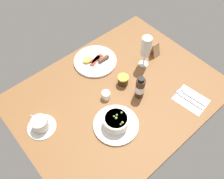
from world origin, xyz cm
name	(u,v)px	position (x,y,z in cm)	size (l,w,h in cm)	color
ground_plane	(118,95)	(0.00, 0.00, -1.50)	(110.00, 84.00, 3.00)	brown
porridge_bowl	(116,122)	(-13.57, -13.66, 3.23)	(22.68, 22.68, 8.01)	white
cutlery_setting	(190,99)	(27.00, -28.31, 0.26)	(15.10, 18.29, 0.90)	white
coffee_cup	(40,124)	(-42.09, 9.76, 2.98)	(14.27, 14.27, 6.69)	white
creamer_jug	(106,95)	(-6.57, 2.42, 2.27)	(5.68, 4.69, 5.02)	white
wine_glass	(146,47)	(26.24, 6.33, 13.45)	(5.89, 5.89, 20.37)	white
jam_jar	(123,80)	(6.95, 3.53, 2.86)	(6.11, 6.11, 5.65)	#352110
sauce_bottle_brown	(140,88)	(8.06, -8.15, 6.59)	(4.99, 4.99, 14.50)	#382314
breakfast_plate	(95,61)	(5.24, 26.50, 0.90)	(25.72, 25.72, 3.70)	white
menu_card	(155,49)	(36.61, 7.31, 4.39)	(4.94, 5.44, 8.89)	tan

